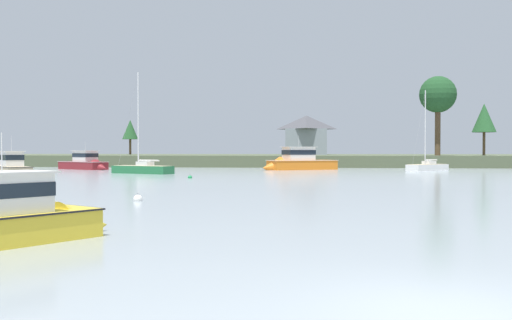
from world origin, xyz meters
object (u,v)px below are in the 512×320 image
cruiser_orange (295,164)px  sailboat_green (143,171)px  mooring_buoy_green (190,177)px  cruiser_sand (11,170)px  cruiser_maroon (87,165)px  sailboat_white (428,169)px  cruiser_yellow (8,227)px  mooring_buoy_white (138,199)px

cruiser_orange → sailboat_green: sailboat_green is taller
mooring_buoy_green → cruiser_sand: bearing=172.8°
cruiser_maroon → mooring_buoy_green: bearing=-50.0°
sailboat_white → cruiser_sand: (-46.45, -22.43, 0.42)m
cruiser_orange → mooring_buoy_green: cruiser_orange is taller
cruiser_sand → cruiser_yellow: cruiser_sand is taller
cruiser_maroon → mooring_buoy_white: (22.86, -48.87, -0.53)m
cruiser_sand → cruiser_maroon: bearing=91.7°
cruiser_orange → mooring_buoy_white: (-6.45, -50.65, -0.68)m
cruiser_yellow → mooring_buoy_white: 13.97m
cruiser_maroon → cruiser_yellow: size_ratio=1.29×
sailboat_green → mooring_buoy_white: 36.98m
cruiser_orange → mooring_buoy_green: size_ratio=24.25×
sailboat_white → cruiser_sand: 51.59m
sailboat_white → cruiser_sand: size_ratio=1.55×
cruiser_maroon → cruiser_yellow: 67.07m
cruiser_sand → mooring_buoy_green: size_ratio=15.90×
mooring_buoy_green → cruiser_yellow: bearing=-85.1°
cruiser_yellow → mooring_buoy_green: (-3.35, 38.85, -0.40)m
cruiser_yellow → mooring_buoy_green: 39.00m
cruiser_sand → mooring_buoy_green: cruiser_sand is taller
cruiser_orange → sailboat_green: size_ratio=0.90×
sailboat_green → cruiser_orange: bearing=41.7°
sailboat_white → cruiser_yellow: size_ratio=1.52×
cruiser_yellow → mooring_buoy_white: size_ratio=13.75×
cruiser_maroon → cruiser_sand: size_ratio=1.31×
cruiser_orange → mooring_buoy_green: bearing=-109.6°
cruiser_yellow → sailboat_green: (-11.27, 49.37, -0.21)m
cruiser_sand → mooring_buoy_white: 35.24m
cruiser_maroon → sailboat_white: bearing=1.1°
sailboat_green → mooring_buoy_green: size_ratio=26.97×
mooring_buoy_green → sailboat_white: bearing=42.7°
cruiser_yellow → sailboat_green: bearing=102.9°
cruiser_sand → cruiser_yellow: 47.20m
cruiser_orange → mooring_buoy_green: 27.34m
cruiser_yellow → mooring_buoy_white: (-0.63, 13.95, -0.38)m
cruiser_maroon → mooring_buoy_white: cruiser_maroon is taller
sailboat_green → mooring_buoy_white: bearing=-73.3°
cruiser_yellow → cruiser_maroon: bearing=110.5°
cruiser_sand → mooring_buoy_green: (19.49, -2.45, -0.58)m
cruiser_orange → sailboat_white: (17.79, -0.86, -0.53)m
sailboat_white → cruiser_sand: sailboat_white is taller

